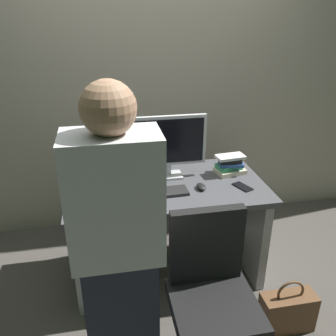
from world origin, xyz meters
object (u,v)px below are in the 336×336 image
object	(u,v)px
mouse	(201,187)
cell_phone	(243,187)
desk	(167,214)
cup_near_keyboard	(110,194)
monitor	(168,144)
keyboard	(156,193)
person_at_desk	(119,257)
handbag	(287,311)
cup_by_monitor	(105,177)
office_chair	(211,305)
book_stack	(230,165)

from	to	relation	value
mouse	cell_phone	xyz separation A→B (m)	(0.29, -0.03, -0.01)
desk	cup_near_keyboard	bearing A→B (deg)	-159.82
monitor	keyboard	xyz separation A→B (m)	(-0.13, -0.25, -0.25)
person_at_desk	handbag	xyz separation A→B (m)	(1.02, 0.17, -0.70)
desk	cup_near_keyboard	xyz separation A→B (m)	(-0.39, -0.14, 0.28)
cup_by_monitor	cup_near_keyboard	bearing A→B (deg)	-83.48
cup_near_keyboard	handbag	size ratio (longest dim) A/B	0.23
office_chair	monitor	distance (m)	1.10
office_chair	monitor	bearing A→B (deg)	93.27
desk	cell_phone	size ratio (longest dim) A/B	9.48
monitor	cup_near_keyboard	size ratio (longest dim) A/B	6.19
person_at_desk	cup_near_keyboard	xyz separation A→B (m)	(-0.01, 0.70, -0.05)
desk	mouse	xyz separation A→B (m)	(0.22, -0.10, 0.25)
cell_phone	keyboard	bearing A→B (deg)	156.93
person_at_desk	keyboard	size ratio (longest dim) A/B	3.81
person_at_desk	handbag	distance (m)	1.25
desk	handbag	bearing A→B (deg)	-46.67
person_at_desk	keyboard	world-z (taller)	person_at_desk
cup_near_keyboard	handbag	xyz separation A→B (m)	(1.03, -0.54, -0.65)
office_chair	cell_phone	xyz separation A→B (m)	(0.42, 0.68, 0.32)
cup_near_keyboard	cell_phone	distance (m)	0.90
mouse	cell_phone	distance (m)	0.29
monitor	cup_near_keyboard	world-z (taller)	monitor
desk	cell_phone	xyz separation A→B (m)	(0.50, -0.13, 0.24)
keyboard	cup_by_monitor	world-z (taller)	cup_by_monitor
cell_phone	monitor	bearing A→B (deg)	128.63
monitor	cup_near_keyboard	xyz separation A→B (m)	(-0.42, -0.27, -0.21)
monitor	keyboard	size ratio (longest dim) A/B	1.26
cup_near_keyboard	mouse	bearing A→B (deg)	3.75
person_at_desk	handbag	world-z (taller)	person_at_desk
office_chair	person_at_desk	world-z (taller)	person_at_desk
desk	office_chair	distance (m)	0.82
cup_by_monitor	cell_phone	world-z (taller)	cup_by_monitor
cup_by_monitor	cell_phone	xyz separation A→B (m)	(0.92, -0.23, -0.05)
book_stack	handbag	bearing A→B (deg)	-79.26
mouse	cell_phone	size ratio (longest dim) A/B	0.69
office_chair	desk	bearing A→B (deg)	96.17
mouse	handbag	world-z (taller)	mouse
person_at_desk	keyboard	bearing A→B (deg)	68.48
person_at_desk	cup_near_keyboard	size ratio (longest dim) A/B	18.78
desk	mouse	size ratio (longest dim) A/B	13.65
office_chair	keyboard	xyz separation A→B (m)	(-0.19, 0.69, 0.33)
monitor	office_chair	bearing A→B (deg)	-86.73
monitor	book_stack	bearing A→B (deg)	-3.04
office_chair	handbag	world-z (taller)	office_chair
monitor	cell_phone	distance (m)	0.59
cup_by_monitor	office_chair	bearing A→B (deg)	-60.97
desk	mouse	bearing A→B (deg)	-25.43
cell_phone	mouse	bearing A→B (deg)	151.38
keyboard	handbag	distance (m)	1.11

